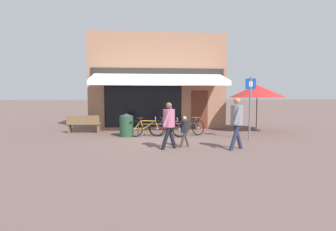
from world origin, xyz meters
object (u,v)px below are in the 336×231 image
Objects in this scene: pedestrian_adult at (169,121)px; pedestrian_child at (185,129)px; litter_bin at (126,125)px; bicycle_black at (189,128)px; pedestrian_second_adult at (237,118)px; parking_sign at (250,102)px; bicycle_orange at (146,128)px; bicycle_red at (168,128)px; park_bench at (84,124)px; cafe_parasol at (257,91)px.

pedestrian_adult reaches higher than pedestrian_child.
bicycle_black is at bearing -5.37° from litter_bin.
bicycle_black is 3.22m from pedestrian_second_adult.
pedestrian_adult reaches higher than bicycle_black.
pedestrian_child reaches higher than bicycle_black.
parking_sign reaches higher than litter_bin.
bicycle_red is (0.98, 0.08, -0.01)m from bicycle_orange.
pedestrian_child is at bearing -49.54° from litter_bin.
bicycle_black is 5.21m from park_bench.
pedestrian_second_adult is 1.11× the size of park_bench.
pedestrian_child is at bearing -66.58° from bicycle_red.
bicycle_red reaches higher than park_bench.
bicycle_red is at bearing 160.17° from parking_sign.
pedestrian_second_adult reaches higher than litter_bin.
pedestrian_child is at bearing 154.59° from pedestrian_second_adult.
bicycle_black is 0.99× the size of park_bench.
pedestrian_second_adult reaches higher than bicycle_red.
park_bench is (-3.79, 4.18, -0.52)m from pedestrian_adult.
parking_sign is (1.26, 1.86, 0.51)m from pedestrian_second_adult.
bicycle_orange is 4.32m from pedestrian_second_adult.
bicycle_black is 2.94m from pedestrian_adult.
pedestrian_adult reaches higher than litter_bin.
bicycle_orange is at bearing 151.23° from bicycle_black.
parking_sign is (2.38, -1.07, 1.20)m from bicycle_black.
pedestrian_adult is (-0.24, -2.75, 0.60)m from bicycle_red.
parking_sign is (4.31, -1.11, 1.19)m from bicycle_orange.
pedestrian_child is at bearing -156.76° from parking_sign.
pedestrian_adult is at bearing -140.70° from cafe_parasol.
pedestrian_second_adult is at bearing -16.18° from pedestrian_child.
pedestrian_second_adult is at bearing -5.03° from pedestrian_adult.
parking_sign is at bearing 26.14° from pedestrian_child.
pedestrian_adult is (-1.18, -2.62, 0.60)m from bicycle_black.
cafe_parasol reaches higher than bicycle_red.
pedestrian_adult reaches higher than bicycle_red.
cafe_parasol is at bearing 3.97° from park_bench.
litter_bin is 0.40× the size of parking_sign.
litter_bin is at bearing 122.29° from pedestrian_adult.
bicycle_orange is 1.92m from bicycle_black.
litter_bin is (-2.23, 2.61, -0.15)m from pedestrian_child.
bicycle_black is 2.43m from pedestrian_child.
litter_bin is 0.64× the size of park_bench.
bicycle_orange is 1.09× the size of park_bench.
pedestrian_second_adult is 5.10m from litter_bin.
pedestrian_child reaches higher than park_bench.
cafe_parasol is at bearing 43.82° from pedestrian_child.
park_bench is at bearing 152.92° from bicycle_orange.
pedestrian_child is (1.34, -2.39, 0.28)m from bicycle_orange.
bicycle_orange is at bearing 165.49° from parking_sign.
pedestrian_child is 5.88m from park_bench.
bicycle_orange is 0.62× the size of cafe_parasol.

